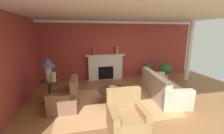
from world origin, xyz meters
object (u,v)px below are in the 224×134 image
at_px(armchair_near_window, 65,99).
at_px(armchair_facing_fireplace, 127,120).
at_px(vase_on_side_table, 53,77).
at_px(potted_plant, 165,70).
at_px(sofa, 162,89).
at_px(fireplace, 105,68).
at_px(side_table, 50,90).
at_px(vase_mantel_right, 117,50).
at_px(vase_mantel_left, 93,52).
at_px(table_lamp, 48,65).
at_px(vase_tall_corner, 149,71).
at_px(coffee_table, 114,93).

xyz_separation_m(armchair_near_window, armchair_facing_fireplace, (1.42, -1.36, 0.00)).
relative_size(armchair_near_window, vase_on_side_table, 3.14).
bearing_deg(potted_plant, sofa, -124.10).
xyz_separation_m(fireplace, side_table, (-2.15, -1.92, -0.17)).
xyz_separation_m(sofa, armchair_near_window, (-3.22, -0.19, 0.01)).
bearing_deg(vase_mantel_right, vase_mantel_left, 180.00).
distance_m(table_lamp, vase_on_side_table, 0.42).
bearing_deg(armchair_near_window, table_lamp, 128.07).
bearing_deg(vase_mantel_left, side_table, -130.56).
xyz_separation_m(armchair_near_window, table_lamp, (-0.51, 0.65, 0.92)).
bearing_deg(vase_tall_corner, armchair_facing_fireplace, -122.45).
bearing_deg(armchair_near_window, vase_mantel_right, 48.96).
xyz_separation_m(vase_mantel_right, vase_mantel_left, (-1.10, 0.00, -0.04)).
bearing_deg(fireplace, table_lamp, -138.26).
distance_m(side_table, vase_mantel_right, 3.42).
xyz_separation_m(table_lamp, potted_plant, (4.84, 1.19, -0.73)).
bearing_deg(vase_mantel_left, vase_mantel_right, 0.00).
distance_m(coffee_table, vase_mantel_right, 2.72).
height_order(armchair_near_window, vase_mantel_left, vase_mantel_left).
distance_m(armchair_facing_fireplace, vase_tall_corner, 4.29).
xyz_separation_m(armchair_near_window, vase_on_side_table, (-0.36, 0.53, 0.54)).
relative_size(sofa, coffee_table, 2.19).
relative_size(fireplace, vase_mantel_left, 6.03).
height_order(coffee_table, table_lamp, table_lamp).
bearing_deg(vase_on_side_table, potted_plant, 15.58).
height_order(sofa, vase_on_side_table, vase_on_side_table).
bearing_deg(table_lamp, vase_on_side_table, -38.66).
distance_m(sofa, armchair_near_window, 3.22).
height_order(table_lamp, vase_on_side_table, table_lamp).
relative_size(fireplace, coffee_table, 1.80).
xyz_separation_m(fireplace, coffee_table, (-0.15, -2.46, -0.23)).
bearing_deg(potted_plant, vase_on_side_table, -164.42).
bearing_deg(vase_mantel_left, vase_tall_corner, -5.41).
xyz_separation_m(armchair_facing_fireplace, table_lamp, (-1.93, 2.01, 0.92)).
bearing_deg(vase_mantel_left, potted_plant, -11.85).
bearing_deg(coffee_table, sofa, 2.80).
height_order(table_lamp, vase_mantel_left, vase_mantel_left).
height_order(armchair_facing_fireplace, vase_mantel_right, vase_mantel_right).
bearing_deg(table_lamp, potted_plant, 13.78).
height_order(side_table, potted_plant, potted_plant).
xyz_separation_m(side_table, vase_tall_corner, (4.24, 1.62, -0.05)).
height_order(sofa, table_lamp, table_lamp).
height_order(side_table, vase_on_side_table, vase_on_side_table).
bearing_deg(potted_plant, vase_mantel_right, 162.38).
bearing_deg(vase_mantel_right, potted_plant, -17.62).
xyz_separation_m(sofa, vase_on_side_table, (-3.57, 0.34, 0.55)).
bearing_deg(side_table, vase_mantel_left, 49.44).
distance_m(fireplace, armchair_facing_fireplace, 3.94).
distance_m(armchair_near_window, table_lamp, 1.23).
bearing_deg(coffee_table, potted_plant, 31.34).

